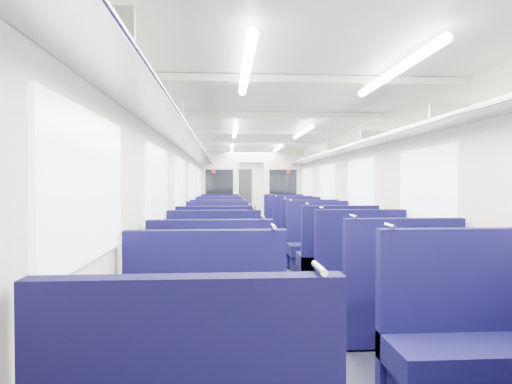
% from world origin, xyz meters
% --- Properties ---
extents(floor, '(2.80, 18.00, 0.01)m').
position_xyz_m(floor, '(0.00, 0.00, 0.00)').
color(floor, black).
rests_on(floor, ground).
extents(ceiling, '(2.80, 18.00, 0.01)m').
position_xyz_m(ceiling, '(0.00, 0.00, 2.35)').
color(ceiling, white).
rests_on(ceiling, wall_left).
extents(wall_left, '(0.02, 18.00, 2.35)m').
position_xyz_m(wall_left, '(-1.40, 0.00, 1.18)').
color(wall_left, silver).
rests_on(wall_left, floor).
extents(dado_left, '(0.03, 17.90, 0.70)m').
position_xyz_m(dado_left, '(-1.39, 0.00, 0.35)').
color(dado_left, '#120F35').
rests_on(dado_left, floor).
extents(wall_right, '(0.02, 18.00, 2.35)m').
position_xyz_m(wall_right, '(1.40, 0.00, 1.18)').
color(wall_right, silver).
rests_on(wall_right, floor).
extents(dado_right, '(0.03, 17.90, 0.70)m').
position_xyz_m(dado_right, '(1.39, 0.00, 0.35)').
color(dado_right, '#120F35').
rests_on(dado_right, floor).
extents(wall_far, '(2.80, 0.02, 2.35)m').
position_xyz_m(wall_far, '(0.00, 9.00, 1.18)').
color(wall_far, silver).
rests_on(wall_far, floor).
extents(luggage_rack_left, '(0.36, 17.40, 0.18)m').
position_xyz_m(luggage_rack_left, '(-1.21, 0.00, 1.97)').
color(luggage_rack_left, '#B2B5BA').
rests_on(luggage_rack_left, wall_left).
extents(luggage_rack_right, '(0.36, 17.40, 0.18)m').
position_xyz_m(luggage_rack_right, '(1.21, 0.00, 1.97)').
color(luggage_rack_right, '#B2B5BA').
rests_on(luggage_rack_right, wall_right).
extents(windows, '(2.78, 15.60, 0.75)m').
position_xyz_m(windows, '(0.00, -0.46, 1.42)').
color(windows, white).
rests_on(windows, wall_left).
extents(ceiling_fittings, '(2.70, 16.06, 0.11)m').
position_xyz_m(ceiling_fittings, '(0.00, -0.26, 2.29)').
color(ceiling_fittings, silver).
rests_on(ceiling_fittings, ceiling).
extents(end_door, '(0.75, 0.06, 2.00)m').
position_xyz_m(end_door, '(0.00, 8.94, 1.00)').
color(end_door, black).
rests_on(end_door, floor).
extents(bulkhead, '(2.80, 0.10, 2.35)m').
position_xyz_m(bulkhead, '(-0.00, 2.64, 1.23)').
color(bulkhead, silver).
rests_on(bulkhead, floor).
extents(seat_2, '(1.04, 0.58, 1.16)m').
position_xyz_m(seat_2, '(-0.83, -7.01, 0.36)').
color(seat_2, '#0F0D3F').
rests_on(seat_2, floor).
extents(seat_3, '(1.04, 0.58, 1.16)m').
position_xyz_m(seat_3, '(0.83, -7.02, 0.36)').
color(seat_3, '#0F0D3F').
rests_on(seat_3, floor).
extents(seat_4, '(1.04, 0.58, 1.16)m').
position_xyz_m(seat_4, '(-0.83, -5.89, 0.36)').
color(seat_4, '#0F0D3F').
rests_on(seat_4, floor).
extents(seat_5, '(1.04, 0.58, 1.16)m').
position_xyz_m(seat_5, '(0.83, -5.86, 0.36)').
color(seat_5, '#0F0D3F').
rests_on(seat_5, floor).
extents(seat_6, '(1.04, 0.58, 1.16)m').
position_xyz_m(seat_6, '(-0.83, -4.90, 0.36)').
color(seat_6, '#0F0D3F').
rests_on(seat_6, floor).
extents(seat_7, '(1.04, 0.58, 1.16)m').
position_xyz_m(seat_7, '(0.83, -4.89, 0.36)').
color(seat_7, '#0F0D3F').
rests_on(seat_7, floor).
extents(seat_8, '(1.04, 0.58, 1.16)m').
position_xyz_m(seat_8, '(-0.83, -3.74, 0.36)').
color(seat_8, '#0F0D3F').
rests_on(seat_8, floor).
extents(seat_9, '(1.04, 0.58, 1.16)m').
position_xyz_m(seat_9, '(0.83, -3.69, 0.36)').
color(seat_9, '#0F0D3F').
rests_on(seat_9, floor).
extents(seat_10, '(1.04, 0.58, 1.16)m').
position_xyz_m(seat_10, '(-0.83, -2.42, 0.36)').
color(seat_10, '#0F0D3F').
rests_on(seat_10, floor).
extents(seat_11, '(1.04, 0.58, 1.16)m').
position_xyz_m(seat_11, '(0.83, -2.46, 0.36)').
color(seat_11, '#0F0D3F').
rests_on(seat_11, floor).
extents(seat_12, '(1.04, 0.58, 1.16)m').
position_xyz_m(seat_12, '(-0.83, -1.40, 0.36)').
color(seat_12, '#0F0D3F').
rests_on(seat_12, floor).
extents(seat_13, '(1.04, 0.58, 1.16)m').
position_xyz_m(seat_13, '(0.83, -1.47, 0.36)').
color(seat_13, '#0F0D3F').
rests_on(seat_13, floor).
extents(seat_14, '(1.04, 0.58, 1.16)m').
position_xyz_m(seat_14, '(-0.83, -0.16, 0.36)').
color(seat_14, '#0F0D3F').
rests_on(seat_14, floor).
extents(seat_15, '(1.04, 0.58, 1.16)m').
position_xyz_m(seat_15, '(0.83, -0.22, 0.36)').
color(seat_15, '#0F0D3F').
rests_on(seat_15, floor).
extents(seat_16, '(1.04, 0.58, 1.16)m').
position_xyz_m(seat_16, '(-0.83, 0.82, 0.36)').
color(seat_16, '#0F0D3F').
rests_on(seat_16, floor).
extents(seat_17, '(1.04, 0.58, 1.16)m').
position_xyz_m(seat_17, '(0.83, 0.94, 0.36)').
color(seat_17, '#0F0D3F').
rests_on(seat_17, floor).
extents(seat_18, '(1.04, 0.58, 1.16)m').
position_xyz_m(seat_18, '(-0.83, 2.13, 0.36)').
color(seat_18, '#0F0D3F').
rests_on(seat_18, floor).
extents(seat_19, '(1.04, 0.58, 1.16)m').
position_xyz_m(seat_19, '(0.83, 1.97, 0.36)').
color(seat_19, '#0F0D3F').
rests_on(seat_19, floor).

